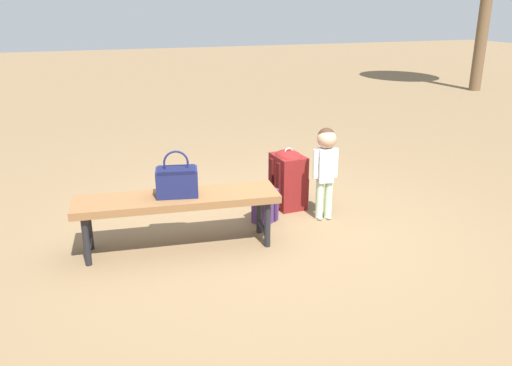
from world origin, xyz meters
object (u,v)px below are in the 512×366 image
handbag (177,181)px  child_standing (326,160)px  park_bench (177,202)px  backpack_small (265,204)px  backpack_large (288,177)px

handbag → child_standing: (1.37, 0.15, -0.01)m
park_bench → handbag: (0.01, -0.00, 0.18)m
park_bench → backpack_small: (0.84, 0.26, -0.22)m
park_bench → backpack_large: 1.31m
handbag → child_standing: bearing=6.3°
handbag → park_bench: bearing=176.6°
park_bench → child_standing: 1.40m
handbag → child_standing: child_standing is taller
handbag → backpack_small: (0.84, 0.26, -0.40)m
handbag → backpack_large: size_ratio=0.62×
park_bench → backpack_large: bearing=24.6°
backpack_large → backpack_small: backpack_large is taller
handbag → backpack_small: size_ratio=1.05×
child_standing → backpack_large: size_ratio=1.44×
child_standing → handbag: bearing=-173.7°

